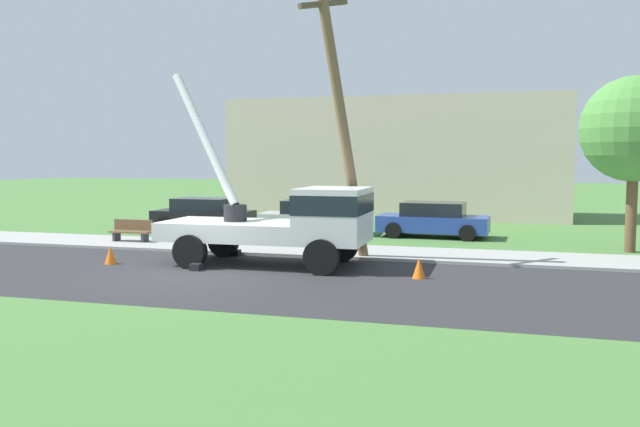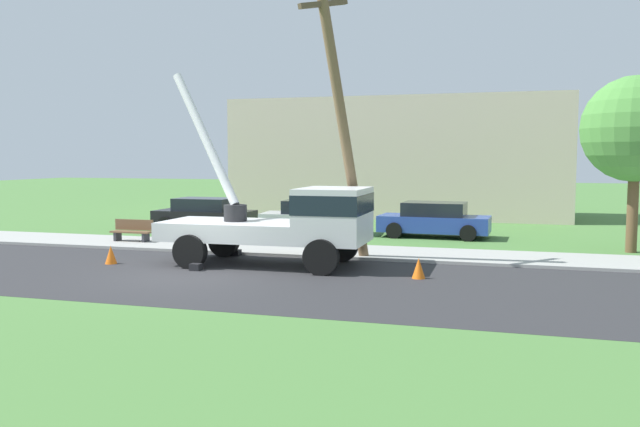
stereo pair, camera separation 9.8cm
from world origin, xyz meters
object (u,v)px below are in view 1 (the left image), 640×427
object	(u,v)px
parked_sedan_black	(203,214)
park_bench	(131,232)
traffic_cone_behind	(111,255)
roadside_tree_near	(635,130)
leaning_utility_pole	(341,114)
traffic_cone_curbside	(334,253)
parked_sedan_silver	(313,217)
traffic_cone_ahead	(419,268)
utility_truck	(291,219)
parked_sedan_blue	(433,220)

from	to	relation	value
parked_sedan_black	park_bench	size ratio (longest dim) A/B	2.75
traffic_cone_behind	roadside_tree_near	world-z (taller)	roadside_tree_near
leaning_utility_pole	traffic_cone_behind	world-z (taller)	leaning_utility_pole
traffic_cone_curbside	parked_sedan_silver	xyz separation A→B (m)	(-2.79, 7.07, 0.43)
traffic_cone_behind	park_bench	world-z (taller)	park_bench
roadside_tree_near	traffic_cone_ahead	bearing A→B (deg)	-132.64
traffic_cone_ahead	roadside_tree_near	size ratio (longest dim) A/B	0.09
traffic_cone_ahead	parked_sedan_black	size ratio (longest dim) A/B	0.13
utility_truck	traffic_cone_curbside	world-z (taller)	utility_truck
traffic_cone_behind	parked_sedan_blue	world-z (taller)	parked_sedan_blue
leaning_utility_pole	parked_sedan_black	world-z (taller)	leaning_utility_pole
utility_truck	park_bench	world-z (taller)	utility_truck
leaning_utility_pole	parked_sedan_black	size ratio (longest dim) A/B	2.01
parked_sedan_silver	park_bench	xyz separation A→B (m)	(-5.59, -5.02, -0.25)
utility_truck	leaning_utility_pole	xyz separation A→B (m)	(1.20, 1.20, 3.14)
parked_sedan_silver	roadside_tree_near	size ratio (longest dim) A/B	0.76
traffic_cone_curbside	parked_sedan_silver	distance (m)	7.61
utility_truck	traffic_cone_ahead	xyz separation A→B (m)	(3.91, -0.95, -1.13)
traffic_cone_curbside	parked_sedan_blue	xyz separation A→B (m)	(2.26, 7.23, 0.43)
utility_truck	parked_sedan_silver	distance (m)	8.33
parked_sedan_silver	roadside_tree_near	distance (m)	12.67
parked_sedan_blue	roadside_tree_near	xyz separation A→B (m)	(6.93, -2.38, 3.45)
traffic_cone_behind	parked_sedan_blue	size ratio (longest dim) A/B	0.13
utility_truck	roadside_tree_near	xyz separation A→B (m)	(10.22, 5.90, 2.76)
parked_sedan_silver	park_bench	distance (m)	7.52
utility_truck	leaning_utility_pole	world-z (taller)	leaning_utility_pole
parked_sedan_blue	utility_truck	bearing A→B (deg)	-111.69
park_bench	traffic_cone_ahead	bearing A→B (deg)	-19.73
utility_truck	leaning_utility_pole	distance (m)	3.58
traffic_cone_curbside	parked_sedan_silver	bearing A→B (deg)	111.54
traffic_cone_ahead	parked_sedan_silver	world-z (taller)	parked_sedan_silver
parked_sedan_silver	roadside_tree_near	bearing A→B (deg)	-10.46
utility_truck	traffic_cone_ahead	world-z (taller)	utility_truck
parked_sedan_silver	parked_sedan_blue	size ratio (longest dim) A/B	1.01
utility_truck	traffic_cone_curbside	size ratio (longest dim) A/B	12.12
leaning_utility_pole	parked_sedan_silver	distance (m)	8.44
leaning_utility_pole	traffic_cone_curbside	world-z (taller)	leaning_utility_pole
leaning_utility_pole	traffic_cone_curbside	xyz separation A→B (m)	(-0.17, -0.16, -4.27)
traffic_cone_behind	traffic_cone_curbside	bearing A→B (deg)	19.02
traffic_cone_ahead	park_bench	distance (m)	11.97
traffic_cone_ahead	park_bench	xyz separation A→B (m)	(-11.27, 4.04, 0.18)
traffic_cone_behind	parked_sedan_black	distance (m)	9.38
leaning_utility_pole	traffic_cone_ahead	size ratio (longest dim) A/B	15.82
leaning_utility_pole	park_bench	bearing A→B (deg)	167.58
traffic_cone_behind	utility_truck	bearing A→B (deg)	12.28
utility_truck	parked_sedan_black	bearing A→B (deg)	130.29
utility_truck	traffic_cone_behind	distance (m)	5.64
parked_sedan_silver	parked_sedan_blue	xyz separation A→B (m)	(5.05, 0.16, 0.00)
utility_truck	parked_sedan_silver	xyz separation A→B (m)	(-1.76, 8.11, -0.70)
utility_truck	roadside_tree_near	size ratio (longest dim) A/B	1.14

